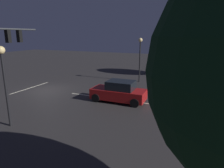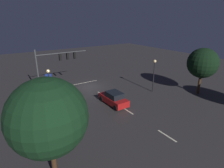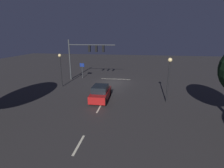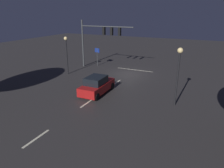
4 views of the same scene
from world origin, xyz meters
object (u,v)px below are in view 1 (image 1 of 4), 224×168
(car_approaching, at_px, (119,92))
(street_lamp_left_kerb, at_px, (140,51))
(street_lamp_right_kerb, at_px, (4,71))
(tree_left_near, at_px, (184,40))

(car_approaching, distance_m, street_lamp_left_kerb, 7.75)
(street_lamp_left_kerb, relative_size, street_lamp_right_kerb, 1.05)
(street_lamp_right_kerb, height_order, tree_left_near, tree_left_near)
(street_lamp_left_kerb, height_order, street_lamp_right_kerb, street_lamp_left_kerb)
(car_approaching, xyz_separation_m, street_lamp_right_kerb, (6.63, -4.28, 2.49))
(car_approaching, relative_size, street_lamp_left_kerb, 0.90)
(street_lamp_left_kerb, xyz_separation_m, street_lamp_right_kerb, (13.91, -3.90, -0.13))
(street_lamp_left_kerb, bearing_deg, tree_left_near, 140.70)
(car_approaching, bearing_deg, tree_left_near, 162.99)
(street_lamp_right_kerb, relative_size, tree_left_near, 0.70)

